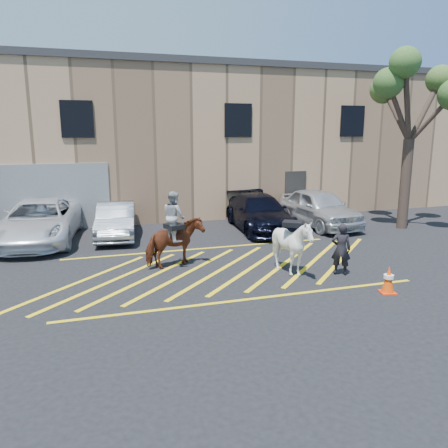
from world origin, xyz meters
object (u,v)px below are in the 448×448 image
object	(u,v)px
car_blue_suv	(259,212)
traffic_cone	(389,279)
car_white_pickup	(39,222)
car_silver_sedan	(116,220)
handler	(341,249)
tree	(413,92)
mounted_bay	(174,237)
car_white_suv	(319,208)
saddled_white	(292,246)

from	to	relation	value
car_blue_suv	traffic_cone	world-z (taller)	car_blue_suv
car_white_pickup	car_silver_sedan	size ratio (longest dim) A/B	1.39
car_blue_suv	handler	size ratio (longest dim) A/B	3.31
car_blue_suv	tree	xyz separation A→B (m)	(6.02, -1.55, 4.96)
car_white_pickup	car_silver_sedan	xyz separation A→B (m)	(2.81, -0.01, -0.12)
car_white_pickup	mounted_bay	distance (m)	6.24
car_white_suv	handler	world-z (taller)	car_white_suv
car_silver_sedan	car_white_suv	world-z (taller)	car_white_suv
car_white_pickup	saddled_white	distance (m)	9.70
handler	tree	world-z (taller)	tree
handler	car_blue_suv	bearing A→B (deg)	-60.82
car_blue_suv	traffic_cone	bearing A→B (deg)	-82.60
car_blue_suv	handler	bearing A→B (deg)	-85.22
mounted_bay	car_silver_sedan	bearing A→B (deg)	108.08
car_white_pickup	car_silver_sedan	world-z (taller)	car_white_pickup
car_blue_suv	car_silver_sedan	bearing A→B (deg)	-179.55
traffic_cone	tree	world-z (taller)	tree
handler	tree	xyz separation A→B (m)	(5.97, 4.74, 4.93)
handler	tree	bearing A→B (deg)	-112.88
saddled_white	traffic_cone	xyz separation A→B (m)	(1.72, -2.14, -0.49)
car_silver_sedan	car_blue_suv	bearing A→B (deg)	2.37
traffic_cone	car_silver_sedan	bearing A→B (deg)	127.15
traffic_cone	tree	distance (m)	10.04
saddled_white	tree	xyz separation A→B (m)	(7.31, 4.28, 4.84)
traffic_cone	tree	xyz separation A→B (m)	(5.59, 6.42, 5.33)
mounted_bay	traffic_cone	world-z (taller)	mounted_bay
handler	traffic_cone	world-z (taller)	handler
car_white_suv	traffic_cone	size ratio (longest dim) A/B	6.55
car_silver_sedan	tree	xyz separation A→B (m)	(11.92, -1.94, 5.02)
car_silver_sedan	traffic_cone	world-z (taller)	car_silver_sedan
handler	car_white_pickup	bearing A→B (deg)	-8.68
saddled_white	tree	world-z (taller)	tree
handler	traffic_cone	bearing A→B (deg)	131.42
car_white_suv	handler	bearing A→B (deg)	-116.35
car_blue_suv	traffic_cone	distance (m)	7.98
car_white_pickup	mounted_bay	xyz separation A→B (m)	(4.29, -4.53, 0.16)
car_white_pickup	car_blue_suv	size ratio (longest dim) A/B	1.12
car_silver_sedan	handler	bearing A→B (deg)	-42.09
car_blue_suv	car_white_suv	distance (m)	2.79
car_silver_sedan	handler	world-z (taller)	handler
car_blue_suv	mounted_bay	world-z (taller)	mounted_bay
car_white_suv	handler	xyz separation A→B (m)	(-2.73, -6.19, -0.05)
car_silver_sedan	tree	size ratio (longest dim) A/B	0.56
saddled_white	car_silver_sedan	bearing A→B (deg)	126.56
traffic_cone	mounted_bay	bearing A→B (deg)	141.65
car_silver_sedan	handler	distance (m)	8.95
car_silver_sedan	traffic_cone	distance (m)	10.49
car_blue_suv	handler	distance (m)	6.29
car_white_pickup	saddled_white	xyz separation A→B (m)	(7.43, -6.23, 0.06)
car_silver_sedan	traffic_cone	bearing A→B (deg)	-46.65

